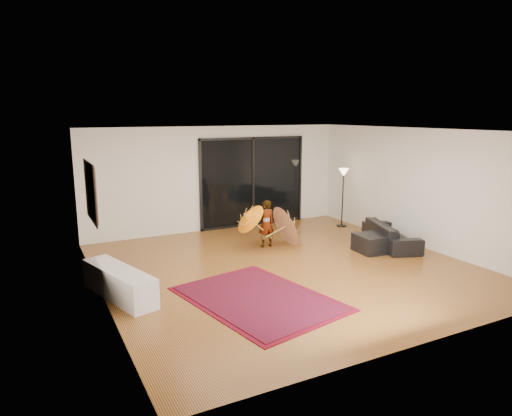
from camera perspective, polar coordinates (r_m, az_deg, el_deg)
floor at (r=9.21m, az=3.74°, el=-7.39°), size 7.00×7.00×0.00m
ceiling at (r=8.71m, az=3.98°, el=9.64°), size 7.00×7.00×0.00m
wall_back at (r=11.96m, az=-4.78°, el=3.70°), size 7.00×0.00×7.00m
wall_front at (r=6.21m, az=20.68°, el=-4.60°), size 7.00×0.00×7.00m
wall_left at (r=7.71m, az=-19.09°, el=-1.39°), size 0.00×7.00×7.00m
wall_right at (r=11.05m, az=19.65°, el=2.39°), size 0.00×7.00×7.00m
sliding_door at (r=12.36m, az=-0.41°, el=3.30°), size 3.06×0.07×2.40m
painting at (r=8.64m, az=-19.95°, el=1.93°), size 0.04×1.28×1.08m
media_console at (r=8.02m, az=-16.74°, el=-8.95°), size 0.94×1.84×0.50m
speaker at (r=8.31m, az=-17.06°, el=-8.88°), size 0.33×0.33×0.32m
persian_rug at (r=7.70m, az=0.28°, el=-11.25°), size 2.43×3.03×0.02m
sofa at (r=11.03m, az=16.51°, el=-3.17°), size 1.29×1.98×0.54m
ottoman at (r=10.45m, az=14.35°, el=-4.28°), size 0.74×0.74×0.39m
floor_lamp at (r=12.44m, az=10.86°, el=3.35°), size 0.27×0.27×1.58m
child at (r=10.42m, az=1.28°, el=-1.96°), size 0.41×0.27×1.10m
parasol_orange at (r=10.09m, az=-1.33°, el=-1.33°), size 0.63×0.75×0.85m
parasol_white at (r=10.60m, az=4.52°, el=-2.00°), size 0.53×0.99×1.00m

